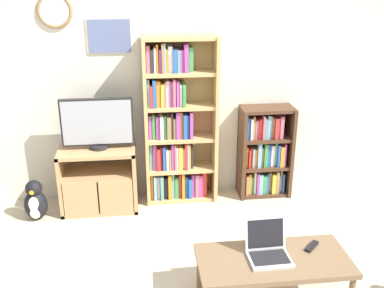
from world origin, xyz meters
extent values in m
cube|color=beige|center=(0.00, 2.07, 1.30)|extent=(6.55, 0.06, 2.60)
torus|color=olive|center=(-1.11, 2.03, 1.99)|extent=(0.34, 0.04, 0.34)
cylinder|color=white|center=(-1.11, 2.03, 1.99)|extent=(0.28, 0.02, 0.28)
cube|color=silver|center=(-0.61, 2.04, 1.75)|extent=(0.45, 0.01, 0.35)
cube|color=slate|center=(-0.61, 2.03, 1.75)|extent=(0.41, 0.02, 0.32)
cube|color=tan|center=(-1.17, 1.78, 0.33)|extent=(0.04, 0.48, 0.66)
cube|color=tan|center=(-0.43, 1.78, 0.33)|extent=(0.04, 0.48, 0.66)
cube|color=tan|center=(-0.80, 1.78, 0.65)|extent=(0.77, 0.48, 0.04)
cube|color=tan|center=(-0.80, 1.78, 0.02)|extent=(0.77, 0.48, 0.04)
cube|color=tan|center=(-0.80, 1.78, 0.40)|extent=(0.70, 0.44, 0.04)
cube|color=tan|center=(-0.97, 1.56, 0.22)|extent=(0.34, 0.02, 0.36)
cube|color=tan|center=(-0.62, 1.56, 0.22)|extent=(0.34, 0.02, 0.36)
cylinder|color=black|center=(-0.77, 1.78, 0.68)|extent=(0.18, 0.18, 0.04)
cube|color=black|center=(-0.77, 1.78, 0.95)|extent=(0.71, 0.05, 0.48)
cube|color=#9399A3|center=(-0.77, 1.75, 0.95)|extent=(0.68, 0.01, 0.45)
cube|color=tan|center=(-0.29, 1.87, 0.88)|extent=(0.04, 0.30, 1.76)
cube|color=tan|center=(0.43, 1.87, 0.88)|extent=(0.04, 0.30, 1.76)
cube|color=tan|center=(0.07, 2.01, 0.88)|extent=(0.75, 0.02, 1.76)
cube|color=tan|center=(0.07, 1.87, 0.02)|extent=(0.68, 0.27, 0.04)
cube|color=tan|center=(0.07, 1.87, 0.36)|extent=(0.68, 0.27, 0.04)
cube|color=tan|center=(0.07, 1.87, 0.71)|extent=(0.68, 0.27, 0.04)
cube|color=tan|center=(0.07, 1.87, 1.05)|extent=(0.68, 0.27, 0.04)
cube|color=tan|center=(0.07, 1.87, 1.40)|extent=(0.68, 0.27, 0.04)
cube|color=tan|center=(0.07, 1.87, 1.74)|extent=(0.68, 0.27, 0.04)
cube|color=orange|center=(-0.25, 1.89, 0.18)|extent=(0.03, 0.19, 0.29)
cube|color=#759EB7|center=(-0.22, 1.88, 0.17)|extent=(0.03, 0.24, 0.28)
cube|color=white|center=(-0.18, 1.89, 0.16)|extent=(0.03, 0.19, 0.26)
cube|color=#5B9389|center=(-0.15, 1.88, 0.17)|extent=(0.04, 0.24, 0.27)
cube|color=#232328|center=(-0.10, 1.89, 0.15)|extent=(0.04, 0.19, 0.24)
cube|color=orange|center=(-0.06, 1.88, 0.18)|extent=(0.03, 0.24, 0.28)
cube|color=#5B9389|center=(-0.03, 1.89, 0.18)|extent=(0.03, 0.20, 0.29)
cube|color=#388947|center=(0.01, 1.89, 0.16)|extent=(0.04, 0.20, 0.24)
cube|color=red|center=(0.05, 1.89, 0.17)|extent=(0.03, 0.19, 0.27)
cube|color=orange|center=(0.08, 1.88, 0.18)|extent=(0.03, 0.23, 0.29)
cube|color=#2856A8|center=(0.12, 1.89, 0.15)|extent=(0.03, 0.20, 0.24)
cube|color=#2856A8|center=(0.16, 1.88, 0.15)|extent=(0.04, 0.23, 0.22)
cube|color=#9E4293|center=(0.19, 1.89, 0.17)|extent=(0.03, 0.19, 0.26)
cube|color=#B75B70|center=(0.24, 1.89, 0.17)|extent=(0.04, 0.21, 0.26)
cube|color=#9E4293|center=(0.27, 1.89, 0.16)|extent=(0.03, 0.21, 0.25)
cube|color=red|center=(0.31, 1.89, 0.18)|extent=(0.04, 0.20, 0.29)
cube|color=#5B9389|center=(-0.25, 1.89, 0.53)|extent=(0.03, 0.19, 0.29)
cube|color=#9E4293|center=(-0.21, 1.89, 0.52)|extent=(0.04, 0.21, 0.28)
cube|color=red|center=(-0.17, 1.88, 0.50)|extent=(0.04, 0.23, 0.24)
cube|color=red|center=(-0.15, 1.89, 0.51)|extent=(0.02, 0.19, 0.25)
cube|color=#2856A8|center=(-0.12, 1.88, 0.51)|extent=(0.03, 0.23, 0.26)
cube|color=white|center=(-0.08, 1.88, 0.49)|extent=(0.02, 0.24, 0.23)
cube|color=#93704C|center=(-0.05, 1.88, 0.50)|extent=(0.02, 0.22, 0.23)
cube|color=#9E4293|center=(-0.03, 1.88, 0.52)|extent=(0.02, 0.23, 0.28)
cube|color=#B75B70|center=(0.00, 1.88, 0.52)|extent=(0.02, 0.24, 0.28)
cube|color=white|center=(0.02, 1.88, 0.51)|extent=(0.02, 0.23, 0.25)
cube|color=gold|center=(0.06, 1.88, 0.51)|extent=(0.04, 0.24, 0.25)
cube|color=white|center=(0.09, 1.89, 0.49)|extent=(0.02, 0.20, 0.23)
cube|color=red|center=(0.11, 1.88, 0.52)|extent=(0.02, 0.24, 0.29)
cube|color=#759EB7|center=(0.14, 1.88, 0.52)|extent=(0.02, 0.25, 0.28)
cube|color=orange|center=(0.16, 1.89, 0.51)|extent=(0.02, 0.21, 0.27)
cube|color=#232328|center=(0.18, 1.89, 0.51)|extent=(0.02, 0.20, 0.25)
cube|color=#9E4293|center=(-0.25, 1.89, 0.85)|extent=(0.03, 0.19, 0.25)
cube|color=#388947|center=(-0.21, 1.89, 0.85)|extent=(0.03, 0.20, 0.26)
cube|color=#9E4293|center=(-0.17, 1.89, 0.85)|extent=(0.04, 0.21, 0.24)
cube|color=white|center=(-0.13, 1.88, 0.85)|extent=(0.03, 0.23, 0.24)
cube|color=#388947|center=(-0.10, 1.89, 0.85)|extent=(0.02, 0.20, 0.25)
cube|color=#93704C|center=(-0.06, 1.88, 0.84)|extent=(0.04, 0.22, 0.24)
cube|color=#232328|center=(-0.03, 1.89, 0.86)|extent=(0.02, 0.20, 0.27)
cube|color=#93704C|center=(0.00, 1.88, 0.83)|extent=(0.03, 0.21, 0.22)
cube|color=#9E4293|center=(0.04, 1.88, 0.87)|extent=(0.04, 0.23, 0.28)
cube|color=orange|center=(0.07, 1.89, 0.86)|extent=(0.02, 0.20, 0.28)
cube|color=#2856A8|center=(0.11, 1.88, 0.85)|extent=(0.04, 0.24, 0.26)
cube|color=#2856A8|center=(0.14, 1.89, 0.85)|extent=(0.02, 0.21, 0.24)
cube|color=#9E4293|center=(0.17, 1.88, 0.87)|extent=(0.03, 0.24, 0.28)
cube|color=#759EB7|center=(-0.26, 1.88, 1.21)|extent=(0.02, 0.21, 0.28)
cube|color=red|center=(-0.23, 1.88, 1.18)|extent=(0.02, 0.24, 0.22)
cube|color=#2856A8|center=(-0.20, 1.88, 1.21)|extent=(0.03, 0.24, 0.28)
cube|color=orange|center=(-0.16, 1.88, 1.20)|extent=(0.04, 0.21, 0.26)
cube|color=gold|center=(-0.12, 1.88, 1.19)|extent=(0.03, 0.23, 0.23)
cube|color=#B75B70|center=(-0.09, 1.88, 1.20)|extent=(0.02, 0.22, 0.25)
cube|color=white|center=(-0.06, 1.89, 1.20)|extent=(0.04, 0.19, 0.26)
cube|color=#9E4293|center=(-0.03, 1.89, 1.20)|extent=(0.03, 0.21, 0.25)
cube|color=#B75B70|center=(0.00, 1.88, 1.21)|extent=(0.03, 0.23, 0.28)
cube|color=#9E4293|center=(0.04, 1.88, 1.20)|extent=(0.03, 0.22, 0.26)
cube|color=white|center=(0.07, 1.88, 1.18)|extent=(0.02, 0.22, 0.22)
cube|color=#388947|center=(0.10, 1.88, 1.18)|extent=(0.03, 0.25, 0.23)
cube|color=#B75B70|center=(-0.25, 1.89, 1.55)|extent=(0.04, 0.20, 0.26)
cube|color=#232328|center=(-0.21, 1.89, 1.53)|extent=(0.03, 0.20, 0.23)
cube|color=white|center=(-0.18, 1.89, 1.54)|extent=(0.02, 0.21, 0.24)
cube|color=orange|center=(-0.16, 1.89, 1.55)|extent=(0.02, 0.20, 0.27)
cube|color=#9E4293|center=(-0.13, 1.89, 1.53)|extent=(0.02, 0.21, 0.22)
cube|color=#93704C|center=(-0.11, 1.88, 1.56)|extent=(0.02, 0.24, 0.28)
cube|color=#759EB7|center=(-0.09, 1.88, 1.56)|extent=(0.02, 0.22, 0.28)
cube|color=orange|center=(-0.07, 1.88, 1.53)|extent=(0.02, 0.21, 0.23)
cube|color=white|center=(-0.03, 1.89, 1.54)|extent=(0.04, 0.20, 0.25)
cube|color=#2856A8|center=(0.01, 1.88, 1.53)|extent=(0.04, 0.23, 0.23)
cube|color=#5B9389|center=(0.05, 1.88, 1.52)|extent=(0.02, 0.24, 0.22)
cube|color=#9E4293|center=(0.08, 1.89, 1.52)|extent=(0.04, 0.20, 0.22)
cube|color=#9E4293|center=(0.12, 1.88, 1.55)|extent=(0.04, 0.22, 0.27)
cube|color=#388947|center=(0.17, 1.89, 1.54)|extent=(0.04, 0.19, 0.24)
cube|color=#472D1E|center=(0.73, 1.87, 0.50)|extent=(0.04, 0.30, 1.01)
cube|color=#472D1E|center=(1.25, 1.87, 0.50)|extent=(0.04, 0.30, 1.01)
cube|color=#472D1E|center=(0.99, 2.01, 0.50)|extent=(0.56, 0.02, 1.01)
cube|color=#472D1E|center=(0.99, 1.87, 0.02)|extent=(0.49, 0.27, 0.04)
cube|color=#472D1E|center=(0.99, 1.87, 0.34)|extent=(0.49, 0.27, 0.04)
cube|color=#472D1E|center=(0.99, 1.87, 0.66)|extent=(0.49, 0.27, 0.04)
cube|color=#472D1E|center=(0.99, 1.87, 0.99)|extent=(0.49, 0.27, 0.04)
cube|color=gold|center=(0.76, 1.89, 0.16)|extent=(0.02, 0.19, 0.25)
cube|color=#93704C|center=(0.78, 1.88, 0.15)|extent=(0.03, 0.24, 0.23)
cube|color=orange|center=(0.82, 1.89, 0.16)|extent=(0.03, 0.20, 0.24)
cube|color=#388947|center=(0.85, 1.89, 0.14)|extent=(0.03, 0.20, 0.20)
cube|color=white|center=(0.87, 1.88, 0.17)|extent=(0.02, 0.22, 0.26)
cube|color=#9E4293|center=(0.90, 1.88, 0.16)|extent=(0.02, 0.24, 0.25)
cube|color=#759EB7|center=(0.94, 1.88, 0.15)|extent=(0.04, 0.23, 0.24)
cube|color=#388947|center=(0.98, 1.88, 0.14)|extent=(0.04, 0.21, 0.21)
cube|color=#2856A8|center=(1.02, 1.89, 0.15)|extent=(0.02, 0.21, 0.23)
cube|color=#93704C|center=(1.05, 1.89, 0.16)|extent=(0.03, 0.19, 0.24)
cube|color=gold|center=(1.09, 1.88, 0.15)|extent=(0.04, 0.24, 0.23)
cube|color=#93704C|center=(1.12, 1.88, 0.17)|extent=(0.03, 0.24, 0.26)
cube|color=#759EB7|center=(1.15, 1.89, 0.14)|extent=(0.02, 0.20, 0.21)
cube|color=#93704C|center=(1.17, 1.89, 0.17)|extent=(0.02, 0.20, 0.27)
cube|color=#2856A8|center=(1.19, 1.88, 0.15)|extent=(0.02, 0.23, 0.22)
cube|color=orange|center=(0.77, 1.89, 0.48)|extent=(0.03, 0.21, 0.23)
cube|color=red|center=(0.80, 1.88, 0.46)|extent=(0.02, 0.24, 0.21)
cube|color=red|center=(0.82, 1.89, 0.47)|extent=(0.02, 0.20, 0.22)
cube|color=#759EB7|center=(0.84, 1.88, 0.47)|extent=(0.02, 0.22, 0.22)
cube|color=orange|center=(0.87, 1.89, 0.46)|extent=(0.02, 0.21, 0.21)
cube|color=#759EB7|center=(0.90, 1.88, 0.50)|extent=(0.04, 0.24, 0.27)
cube|color=#93704C|center=(0.94, 1.89, 0.47)|extent=(0.03, 0.20, 0.22)
cube|color=#388947|center=(0.98, 1.88, 0.49)|extent=(0.04, 0.22, 0.26)
cube|color=#2856A8|center=(1.02, 1.89, 0.48)|extent=(0.04, 0.19, 0.25)
cube|color=white|center=(1.06, 1.89, 0.48)|extent=(0.04, 0.20, 0.24)
cube|color=#5B9389|center=(1.09, 1.89, 0.49)|extent=(0.02, 0.19, 0.26)
cube|color=#2856A8|center=(1.12, 1.88, 0.48)|extent=(0.02, 0.24, 0.25)
cube|color=orange|center=(1.15, 1.88, 0.47)|extent=(0.04, 0.25, 0.23)
cube|color=#9E4293|center=(1.19, 1.88, 0.49)|extent=(0.02, 0.24, 0.26)
cube|color=#2856A8|center=(0.77, 1.89, 0.80)|extent=(0.04, 0.20, 0.24)
cube|color=white|center=(0.81, 1.88, 0.80)|extent=(0.02, 0.22, 0.23)
cube|color=#93704C|center=(0.83, 1.89, 0.81)|extent=(0.02, 0.20, 0.25)
cube|color=#B75B70|center=(0.87, 1.89, 0.79)|extent=(0.03, 0.19, 0.21)
cube|color=red|center=(0.90, 1.88, 0.79)|extent=(0.03, 0.21, 0.22)
cube|color=#B75B70|center=(0.93, 1.88, 0.81)|extent=(0.02, 0.24, 0.26)
cube|color=#5B9389|center=(0.96, 1.88, 0.80)|extent=(0.02, 0.22, 0.23)
cube|color=#759EB7|center=(0.99, 1.88, 0.81)|extent=(0.03, 0.21, 0.25)
cube|color=#759EB7|center=(1.01, 1.89, 0.81)|extent=(0.02, 0.20, 0.25)
cube|color=#93704C|center=(1.04, 1.89, 0.79)|extent=(0.02, 0.19, 0.23)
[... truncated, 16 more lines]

